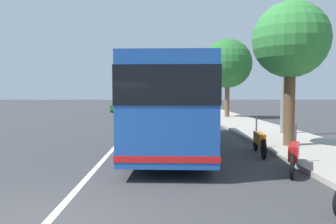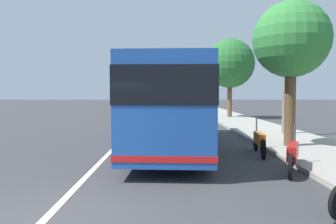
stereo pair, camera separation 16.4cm
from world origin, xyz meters
name	(u,v)px [view 1 (the left image)]	position (x,y,z in m)	size (l,w,h in m)	color
sidewalk_curb	(285,139)	(10.00, -7.64, 0.07)	(110.00, 3.60, 0.14)	#9E998E
lane_divider_line	(121,140)	(10.00, 0.00, 0.00)	(110.00, 0.16, 0.01)	silver
coach_bus	(172,101)	(8.04, -2.34, 1.87)	(11.19, 3.16, 3.24)	#1E4C9E
motorcycle_nearest_curb	(294,154)	(3.76, -5.59, 0.49)	(2.16, 1.03, 1.28)	black
motorcycle_mid_row	(259,141)	(6.41, -5.40, 0.49)	(2.30, 0.38, 1.28)	black
car_far_distant	(171,103)	(45.11, -3.11, 0.67)	(4.73, 2.08, 1.40)	#2D7238
car_oncoming	(163,108)	(28.25, -1.91, 0.74)	(4.34, 2.00, 1.56)	black
car_side_street	(134,104)	(41.14, 2.10, 0.74)	(4.00, 1.99, 1.57)	red
car_ahead_same_lane	(121,106)	(34.14, 3.03, 0.68)	(4.02, 2.01, 1.44)	#2D7238
roadside_tree_mid_block	(291,41)	(7.61, -6.91, 4.21)	(2.94, 2.94, 5.74)	brown
roadside_tree_far_block	(227,64)	(23.68, -7.57, 4.76)	(4.24, 4.24, 6.90)	brown
utility_pole	(284,77)	(11.60, -8.11, 3.03)	(0.25, 0.25, 6.07)	slate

